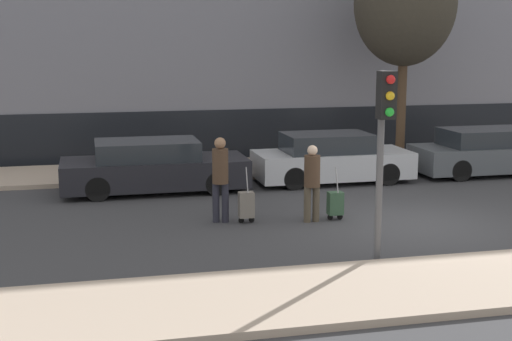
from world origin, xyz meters
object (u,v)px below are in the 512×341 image
object	(u,v)px
parked_car_0	(153,167)
bare_tree_near_crossing	(405,4)
trolley_left	(246,205)
pedestrian_right	(312,179)
trolley_right	(335,203)
traffic_light	(384,127)
parked_bicycle	(318,151)
parked_car_1	(331,159)
pedestrian_left	(220,174)
parked_car_2	(490,153)

from	to	relation	value
parked_car_0	bare_tree_near_crossing	distance (m)	9.13
trolley_left	pedestrian_right	world-z (taller)	pedestrian_right
trolley_right	traffic_light	distance (m)	3.68
parked_bicycle	pedestrian_right	bearing A→B (deg)	-109.48
trolley_left	parked_car_1	bearing A→B (deg)	49.71
pedestrian_right	bare_tree_near_crossing	size ratio (longest dim) A/B	0.25
pedestrian_left	bare_tree_near_crossing	size ratio (longest dim) A/B	0.27
trolley_left	bare_tree_near_crossing	xyz separation A→B (m)	(6.17, 5.81, 4.49)
pedestrian_left	bare_tree_near_crossing	distance (m)	9.55
parked_car_2	bare_tree_near_crossing	size ratio (longest dim) A/B	0.68
pedestrian_right	trolley_right	size ratio (longest dim) A/B	1.44
parked_car_1	traffic_light	size ratio (longest dim) A/B	1.27
trolley_right	parked_car_2	bearing A→B (deg)	33.19
trolley_right	bare_tree_near_crossing	world-z (taller)	bare_tree_near_crossing
parked_car_0	trolley_right	world-z (taller)	parked_car_0
trolley_left	traffic_light	world-z (taller)	traffic_light
parked_car_0	parked_car_1	distance (m)	4.84
trolley_left	trolley_right	size ratio (longest dim) A/B	1.04
traffic_light	parked_car_1	bearing A→B (deg)	77.55
parked_car_0	parked_bicycle	size ratio (longest dim) A/B	2.65
trolley_left	trolley_right	world-z (taller)	trolley_left
parked_car_1	traffic_light	bearing A→B (deg)	-102.45
parked_car_0	pedestrian_left	bearing A→B (deg)	-72.50
parked_car_0	bare_tree_near_crossing	size ratio (longest dim) A/B	0.71
parked_car_1	trolley_right	xyz separation A→B (m)	(-1.29, -3.98, -0.27)
pedestrian_left	trolley_right	distance (m)	2.57
parked_car_2	trolley_right	distance (m)	7.35
parked_car_2	bare_tree_near_crossing	world-z (taller)	bare_tree_near_crossing
parked_bicycle	bare_tree_near_crossing	xyz separation A→B (m)	(2.55, -0.28, 4.39)
parked_car_2	pedestrian_left	world-z (taller)	pedestrian_left
parked_car_0	parked_car_2	xyz separation A→B (m)	(9.70, 0.15, 0.00)
parked_car_1	parked_car_2	distance (m)	4.86
pedestrian_right	traffic_light	bearing A→B (deg)	90.72
pedestrian_left	trolley_left	size ratio (longest dim) A/B	1.52
trolley_left	traffic_light	size ratio (longest dim) A/B	0.36
parked_bicycle	pedestrian_left	bearing A→B (deg)	-124.96
pedestrian_right	trolley_right	bearing A→B (deg)	179.94
pedestrian_left	parked_car_2	bearing A→B (deg)	-138.85
parked_car_1	trolley_left	size ratio (longest dim) A/B	3.51
bare_tree_near_crossing	parked_car_2	bearing A→B (deg)	-46.20
trolley_right	parked_bicycle	size ratio (longest dim) A/B	0.65
parked_bicycle	parked_car_0	bearing A→B (deg)	-155.27
parked_car_0	trolley_left	distance (m)	4.02
pedestrian_right	parked_bicycle	world-z (taller)	pedestrian_right
pedestrian_left	trolley_left	bearing A→B (deg)	179.95
pedestrian_right	parked_car_2	bearing A→B (deg)	-153.29
trolley_left	parked_bicycle	distance (m)	7.08
pedestrian_left	parked_bicycle	distance (m)	7.24
parked_bicycle	traffic_light	bearing A→B (deg)	-101.84
pedestrian_right	parked_bicycle	distance (m)	6.73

